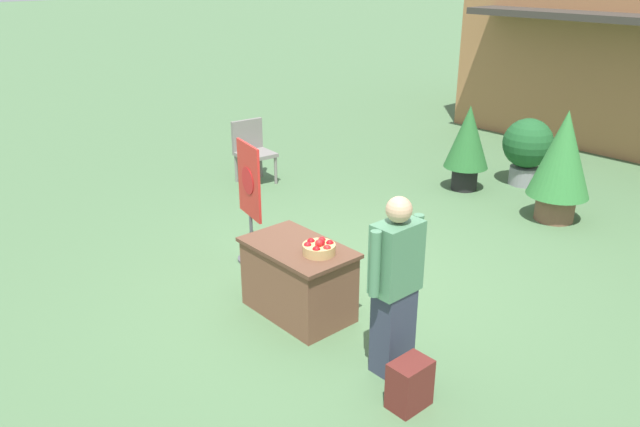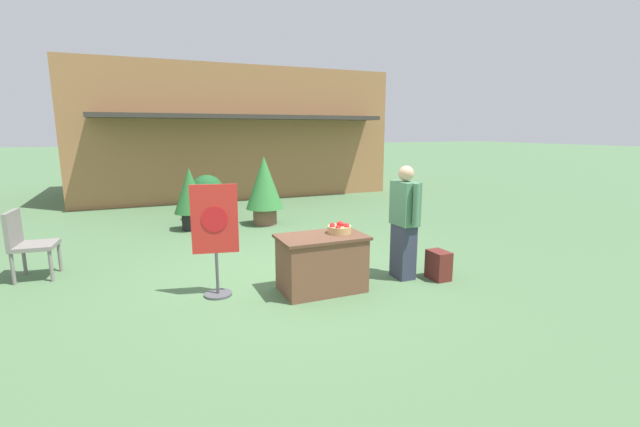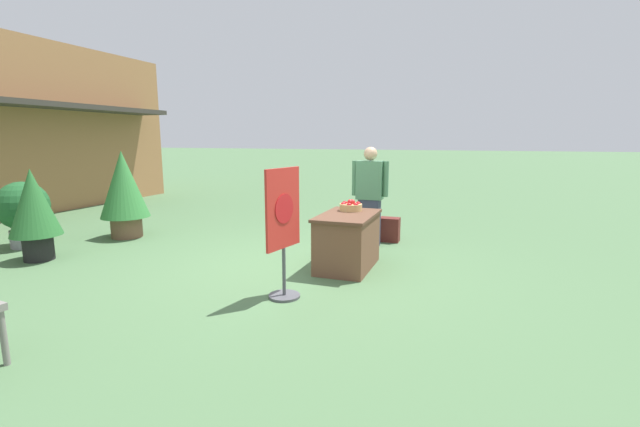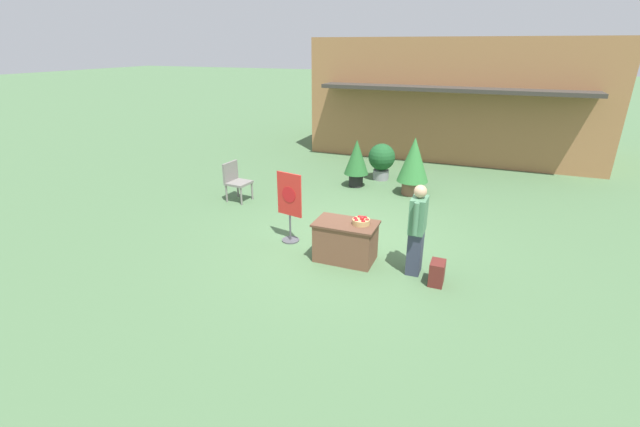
{
  "view_description": "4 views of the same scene",
  "coord_description": "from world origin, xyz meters",
  "px_view_note": "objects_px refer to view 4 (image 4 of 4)",
  "views": [
    {
      "loc": [
        4.62,
        -4.22,
        3.39
      ],
      "look_at": [
        0.33,
        -0.44,
        1.08
      ],
      "focal_mm": 35.0,
      "sensor_mm": 36.0,
      "label": 1
    },
    {
      "loc": [
        -1.95,
        -5.71,
        2.14
      ],
      "look_at": [
        0.21,
        -0.66,
        1.06
      ],
      "focal_mm": 24.0,
      "sensor_mm": 36.0,
      "label": 2
    },
    {
      "loc": [
        -5.31,
        -2.24,
        1.79
      ],
      "look_at": [
        0.21,
        -0.26,
        0.75
      ],
      "focal_mm": 24.0,
      "sensor_mm": 36.0,
      "label": 3
    },
    {
      "loc": [
        2.51,
        -7.59,
        3.84
      ],
      "look_at": [
        -0.35,
        -0.47,
        0.79
      ],
      "focal_mm": 24.0,
      "sensor_mm": 36.0,
      "label": 4
    }
  ],
  "objects_px": {
    "potted_plant_near_right": "(414,163)",
    "potted_plant_far_right": "(357,160)",
    "potted_plant_far_left": "(382,159)",
    "person_visitor": "(417,229)",
    "patio_chair": "(235,179)",
    "backpack": "(437,273)",
    "poster_board": "(290,205)",
    "apple_basket": "(361,221)",
    "display_table": "(346,241)"
  },
  "relations": [
    {
      "from": "display_table",
      "to": "potted_plant_far_right",
      "type": "relative_size",
      "value": 0.86
    },
    {
      "from": "potted_plant_far_right",
      "to": "display_table",
      "type": "bearing_deg",
      "value": -75.06
    },
    {
      "from": "potted_plant_near_right",
      "to": "poster_board",
      "type": "bearing_deg",
      "value": -114.16
    },
    {
      "from": "apple_basket",
      "to": "person_visitor",
      "type": "xyz_separation_m",
      "value": [
        1.02,
        -0.04,
        0.01
      ]
    },
    {
      "from": "apple_basket",
      "to": "potted_plant_near_right",
      "type": "height_order",
      "value": "potted_plant_near_right"
    },
    {
      "from": "display_table",
      "to": "potted_plant_far_left",
      "type": "xyz_separation_m",
      "value": [
        -0.68,
        5.35,
        0.25
      ]
    },
    {
      "from": "potted_plant_near_right",
      "to": "potted_plant_far_right",
      "type": "relative_size",
      "value": 1.16
    },
    {
      "from": "display_table",
      "to": "patio_chair",
      "type": "relative_size",
      "value": 1.15
    },
    {
      "from": "backpack",
      "to": "poster_board",
      "type": "height_order",
      "value": "poster_board"
    },
    {
      "from": "person_visitor",
      "to": "patio_chair",
      "type": "distance_m",
      "value": 5.47
    },
    {
      "from": "person_visitor",
      "to": "poster_board",
      "type": "bearing_deg",
      "value": -7.8
    },
    {
      "from": "backpack",
      "to": "potted_plant_far_left",
      "type": "height_order",
      "value": "potted_plant_far_left"
    },
    {
      "from": "patio_chair",
      "to": "backpack",
      "type": "bearing_deg",
      "value": -17.98
    },
    {
      "from": "person_visitor",
      "to": "potted_plant_near_right",
      "type": "relative_size",
      "value": 1.05
    },
    {
      "from": "person_visitor",
      "to": "potted_plant_far_right",
      "type": "xyz_separation_m",
      "value": [
        -2.48,
        4.42,
        -0.05
      ]
    },
    {
      "from": "backpack",
      "to": "poster_board",
      "type": "distance_m",
      "value": 3.19
    },
    {
      "from": "potted_plant_far_left",
      "to": "display_table",
      "type": "bearing_deg",
      "value": -82.76
    },
    {
      "from": "apple_basket",
      "to": "patio_chair",
      "type": "bearing_deg",
      "value": 152.74
    },
    {
      "from": "display_table",
      "to": "person_visitor",
      "type": "relative_size",
      "value": 0.71
    },
    {
      "from": "display_table",
      "to": "apple_basket",
      "type": "bearing_deg",
      "value": 7.49
    },
    {
      "from": "person_visitor",
      "to": "potted_plant_near_right",
      "type": "xyz_separation_m",
      "value": [
        -0.85,
        4.32,
        0.05
      ]
    },
    {
      "from": "poster_board",
      "to": "potted_plant_near_right",
      "type": "relative_size",
      "value": 0.94
    },
    {
      "from": "display_table",
      "to": "apple_basket",
      "type": "relative_size",
      "value": 3.61
    },
    {
      "from": "potted_plant_far_left",
      "to": "potted_plant_far_right",
      "type": "xyz_separation_m",
      "value": [
        -0.5,
        -0.93,
        0.16
      ]
    },
    {
      "from": "backpack",
      "to": "display_table",
      "type": "bearing_deg",
      "value": 171.31
    },
    {
      "from": "poster_board",
      "to": "patio_chair",
      "type": "relative_size",
      "value": 1.45
    },
    {
      "from": "potted_plant_far_right",
      "to": "person_visitor",
      "type": "bearing_deg",
      "value": -60.71
    },
    {
      "from": "apple_basket",
      "to": "backpack",
      "type": "xyz_separation_m",
      "value": [
        1.46,
        -0.3,
        -0.62
      ]
    },
    {
      "from": "display_table",
      "to": "potted_plant_far_left",
      "type": "relative_size",
      "value": 1.06
    },
    {
      "from": "patio_chair",
      "to": "potted_plant_far_right",
      "type": "xyz_separation_m",
      "value": [
        2.56,
        2.31,
        0.22
      ]
    },
    {
      "from": "potted_plant_far_left",
      "to": "potted_plant_far_right",
      "type": "distance_m",
      "value": 1.07
    },
    {
      "from": "potted_plant_near_right",
      "to": "potted_plant_far_right",
      "type": "distance_m",
      "value": 1.63
    },
    {
      "from": "apple_basket",
      "to": "person_visitor",
      "type": "relative_size",
      "value": 0.2
    },
    {
      "from": "potted_plant_near_right",
      "to": "potted_plant_far_right",
      "type": "height_order",
      "value": "potted_plant_near_right"
    },
    {
      "from": "potted_plant_far_left",
      "to": "potted_plant_far_right",
      "type": "relative_size",
      "value": 0.8
    },
    {
      "from": "apple_basket",
      "to": "potted_plant_far_right",
      "type": "xyz_separation_m",
      "value": [
        -1.46,
        4.38,
        -0.04
      ]
    },
    {
      "from": "display_table",
      "to": "backpack",
      "type": "relative_size",
      "value": 2.77
    },
    {
      "from": "person_visitor",
      "to": "apple_basket",
      "type": "bearing_deg",
      "value": -2.06
    },
    {
      "from": "backpack",
      "to": "potted_plant_far_left",
      "type": "distance_m",
      "value": 6.13
    },
    {
      "from": "patio_chair",
      "to": "potted_plant_far_left",
      "type": "xyz_separation_m",
      "value": [
        3.06,
        3.24,
        0.06
      ]
    },
    {
      "from": "display_table",
      "to": "potted_plant_far_right",
      "type": "xyz_separation_m",
      "value": [
        -1.18,
        4.42,
        0.41
      ]
    },
    {
      "from": "person_visitor",
      "to": "potted_plant_far_right",
      "type": "distance_m",
      "value": 5.06
    },
    {
      "from": "person_visitor",
      "to": "potted_plant_far_left",
      "type": "bearing_deg",
      "value": -69.69
    },
    {
      "from": "apple_basket",
      "to": "poster_board",
      "type": "distance_m",
      "value": 1.64
    },
    {
      "from": "backpack",
      "to": "person_visitor",
      "type": "bearing_deg",
      "value": 148.78
    },
    {
      "from": "person_visitor",
      "to": "backpack",
      "type": "relative_size",
      "value": 3.92
    },
    {
      "from": "potted_plant_near_right",
      "to": "potted_plant_far_right",
      "type": "xyz_separation_m",
      "value": [
        -1.62,
        0.1,
        -0.1
      ]
    },
    {
      "from": "apple_basket",
      "to": "backpack",
      "type": "distance_m",
      "value": 1.61
    },
    {
      "from": "backpack",
      "to": "patio_chair",
      "type": "bearing_deg",
      "value": 156.58
    },
    {
      "from": "potted_plant_far_left",
      "to": "potted_plant_far_right",
      "type": "bearing_deg",
      "value": -118.12
    }
  ]
}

